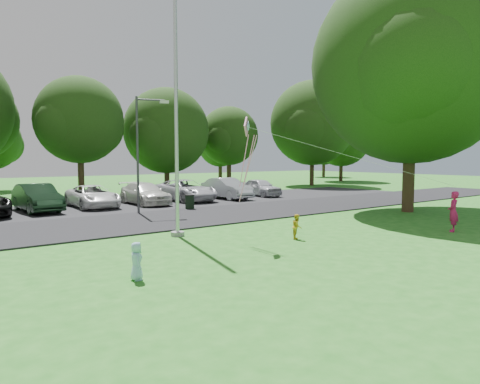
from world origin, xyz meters
TOP-DOWN VIEW (x-y plane):
  - ground at (0.00, 0.00)m, footprint 120.00×120.00m
  - park_road at (0.00, 9.00)m, footprint 60.00×6.00m
  - parking_strip at (0.00, 15.50)m, footprint 42.00×7.00m
  - flagpole at (-3.50, 5.00)m, footprint 0.50×0.50m
  - street_lamp at (-1.88, 11.59)m, footprint 1.64×0.67m
  - trash_can at (0.95, 11.69)m, footprint 0.53×0.53m
  - big_tree at (9.79, 3.76)m, footprint 10.95×10.43m
  - tree_row at (1.59, 24.23)m, footprint 64.35×11.94m
  - horizon_trees at (4.06, 33.88)m, footprint 77.46×7.20m
  - parked_cars at (-1.01, 15.45)m, footprint 20.45×5.74m
  - woman at (5.58, -0.72)m, footprint 0.69×0.62m
  - child_yellow at (-0.39, 1.88)m, footprint 0.55×0.54m
  - child_blue at (-7.08, 0.49)m, footprint 0.39×0.50m
  - kite at (-2.09, 2.31)m, footprint 8.14×3.39m

SIDE VIEW (x-z plane):
  - ground at x=0.00m, z-range 0.00..0.00m
  - park_road at x=0.00m, z-range 0.00..0.06m
  - parking_strip at x=0.00m, z-range 0.00..0.06m
  - trash_can at x=0.95m, z-range 0.00..0.84m
  - child_yellow at x=-0.39m, z-range 0.00..0.90m
  - child_blue at x=-7.08m, z-range 0.00..0.92m
  - parked_cars at x=-1.01m, z-range 0.02..1.48m
  - woman at x=5.58m, z-range 0.00..1.59m
  - kite at x=-2.09m, z-range 2.05..4.91m
  - street_lamp at x=-1.88m, z-range 0.61..6.60m
  - flagpole at x=-3.50m, z-range -0.83..9.17m
  - horizon_trees at x=4.06m, z-range 0.79..7.81m
  - tree_row at x=1.59m, z-range 0.27..11.15m
  - big_tree at x=9.79m, z-range 0.99..14.00m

